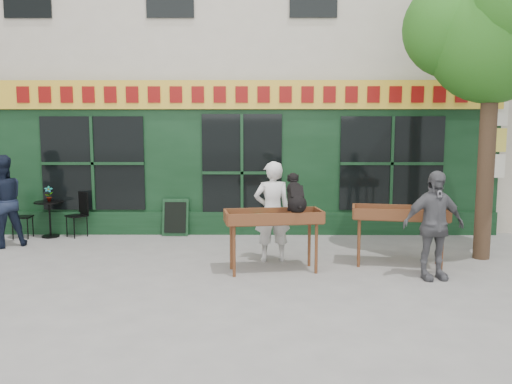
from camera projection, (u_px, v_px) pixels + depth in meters
ground at (238, 262)px, 8.56m from camera, size 80.00×80.00×0.00m
building at (246, 32)px, 13.89m from camera, size 14.00×7.26×10.00m
street_tree at (495, 19)px, 8.39m from camera, size 3.05×2.90×5.60m
book_cart_center at (273, 221)px, 7.91m from camera, size 1.58×0.84×0.99m
dog at (296, 192)px, 7.80m from camera, size 0.43×0.64×0.60m
woman at (272, 212)px, 8.55m from camera, size 0.69×0.51×1.73m
book_cart_right at (400, 217)px, 8.25m from camera, size 1.59×0.89×0.99m
man_right at (433, 225)px, 7.50m from camera, size 1.02×0.55×1.65m
bistro_table at (50, 212)px, 10.53m from camera, size 0.60×0.60×0.76m
bistro_chair_left at (18, 212)px, 10.42m from camera, size 0.40×0.39×0.95m
bistro_chair_right at (80, 210)px, 10.64m from camera, size 0.51×0.51×0.95m
potted_plant at (49, 194)px, 10.48m from camera, size 0.20×0.17×0.33m
man_left at (1, 201)px, 9.60m from camera, size 1.10×1.08×1.79m
chalkboard at (175, 217)px, 10.69m from camera, size 0.57×0.21×0.79m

